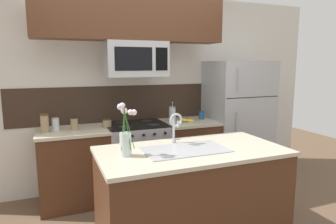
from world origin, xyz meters
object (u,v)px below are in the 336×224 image
storage_jar_short (74,124)px  banana_bunch (188,120)px  refrigerator (236,120)px  french_press (172,114)px  stove_range (137,159)px  storage_jar_tall (45,123)px  sink_faucet (176,124)px  microwave (135,59)px  storage_jar_medium (56,124)px  storage_jar_squat (107,123)px  flower_vase (126,138)px  coffee_tin (202,115)px

storage_jar_short → banana_bunch: 1.45m
refrigerator → french_press: bearing=177.7°
stove_range → storage_jar_tall: 1.21m
storage_jar_tall → sink_faucet: size_ratio=0.70×
stove_range → storage_jar_tall: (-1.07, -0.03, 0.56)m
microwave → storage_jar_medium: microwave is taller
storage_jar_tall → banana_bunch: size_ratio=1.13×
storage_jar_squat → storage_jar_medium: bearing=177.0°
banana_bunch → sink_faucet: sink_faucet is taller
sink_faucet → flower_vase: size_ratio=0.68×
refrigerator → sink_faucet: bearing=-143.5°
stove_range → microwave: size_ratio=1.25×
refrigerator → storage_jar_medium: bearing=179.7°
storage_jar_medium → banana_bunch: 1.66m
stove_range → storage_jar_medium: (-0.96, 0.03, 0.52)m
storage_jar_tall → coffee_tin: (2.04, 0.08, -0.05)m
stove_range → storage_jar_tall: bearing=-178.6°
french_press → storage_jar_short: bearing=-176.8°
microwave → storage_jar_squat: size_ratio=6.99×
microwave → storage_jar_short: (-0.75, 0.01, -0.75)m
microwave → french_press: (0.52, 0.08, -0.73)m
stove_range → sink_faucet: size_ratio=3.04×
storage_jar_tall → coffee_tin: storage_jar_tall is taller
microwave → storage_jar_squat: bearing=176.8°
storage_jar_short → sink_faucet: bearing=-49.9°
microwave → refrigerator: microwave is taller
banana_bunch → storage_jar_squat: bearing=176.8°
sink_faucet → storage_jar_short: bearing=130.1°
refrigerator → storage_jar_tall: bearing=-179.0°
microwave → banana_bunch: size_ratio=3.92×
stove_range → storage_jar_tall: storage_jar_tall is taller
storage_jar_squat → storage_jar_short: bearing=-178.3°
banana_bunch → french_press: size_ratio=0.71×
microwave → sink_faucet: size_ratio=2.43×
microwave → french_press: size_ratio=2.79×
banana_bunch → french_press: french_press is taller
stove_range → refrigerator: (1.53, 0.02, 0.40)m
banana_bunch → flower_vase: 1.63m
storage_jar_medium → storage_jar_short: size_ratio=0.98×
stove_range → sink_faucet: sink_faucet is taller
storage_jar_medium → french_press: french_press is taller
storage_jar_tall → storage_jar_medium: (0.12, 0.06, -0.03)m
storage_jar_medium → storage_jar_squat: bearing=-3.0°
french_press → coffee_tin: size_ratio=2.43×
stove_range → flower_vase: size_ratio=2.06×
storage_jar_medium → sink_faucet: sink_faucet is taller
banana_bunch → flower_vase: size_ratio=0.42×
storage_jar_medium → coffee_tin: (1.92, 0.02, -0.02)m
coffee_tin → sink_faucet: 1.39m
microwave → refrigerator: 1.76m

